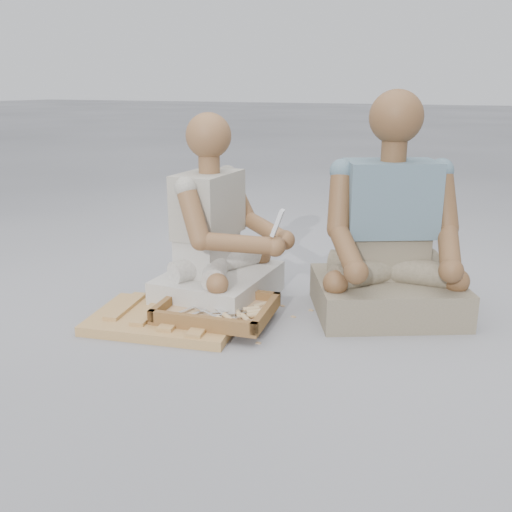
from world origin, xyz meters
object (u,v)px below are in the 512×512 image
at_px(craftsman, 217,240).
at_px(companion, 389,243).
at_px(carved_panel, 166,320).
at_px(tool_tray, 217,310).

height_order(craftsman, companion, companion).
xyz_separation_m(carved_panel, craftsman, (0.07, 0.35, 0.28)).
bearing_deg(craftsman, companion, 103.66).
bearing_deg(companion, tool_tray, 7.54).
height_order(tool_tray, craftsman, craftsman).
distance_m(tool_tray, companion, 0.82).
relative_size(carved_panel, tool_tray, 1.21).
distance_m(craftsman, companion, 0.79).
bearing_deg(companion, craftsman, -13.16).
distance_m(carved_panel, craftsman, 0.45).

